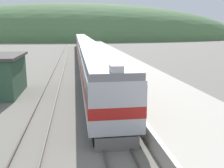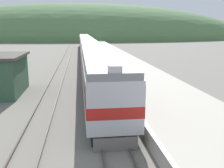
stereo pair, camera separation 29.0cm
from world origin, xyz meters
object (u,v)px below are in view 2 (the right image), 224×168
express_train_lead_car (99,74)px  carriage_third (86,45)px  carriage_fourth (84,41)px  carriage_second (90,52)px

express_train_lead_car → carriage_third: size_ratio=1.13×
carriage_third → carriage_fourth: (0.00, 20.20, 0.00)m
express_train_lead_car → carriage_fourth: 62.08m
carriage_fourth → express_train_lead_car: bearing=-90.0°
carriage_second → carriage_third: same height
express_train_lead_car → carriage_third: bearing=90.0°
carriage_third → carriage_fourth: same height
express_train_lead_car → carriage_second: 21.67m
carriage_fourth → carriage_second: bearing=-90.0°
express_train_lead_car → carriage_fourth: (0.00, 62.08, -0.01)m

